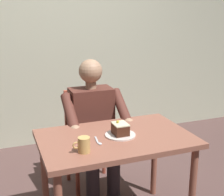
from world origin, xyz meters
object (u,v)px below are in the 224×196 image
object	(u,v)px
dining_table	(116,149)
coffee_cup	(84,145)
chair	(89,134)
cake_slice	(120,129)
seated_person	(94,127)
dessert_spoon	(98,142)

from	to	relation	value
dining_table	coffee_cup	xyz separation A→B (m)	(0.28, 0.17, 0.14)
dining_table	chair	world-z (taller)	chair
cake_slice	coffee_cup	bearing A→B (deg)	27.66
chair	seated_person	xyz separation A→B (m)	(0.00, 0.17, 0.13)
chair	coffee_cup	size ratio (longest dim) A/B	7.95
dining_table	dessert_spoon	xyz separation A→B (m)	(0.15, 0.06, 0.10)
chair	seated_person	distance (m)	0.22
seated_person	chair	bearing A→B (deg)	-90.00
dining_table	seated_person	size ratio (longest dim) A/B	0.89
cake_slice	dessert_spoon	bearing A→B (deg)	16.67
cake_slice	chair	bearing A→B (deg)	-87.12
seated_person	cake_slice	world-z (taller)	seated_person
seated_person	coffee_cup	world-z (taller)	seated_person
chair	cake_slice	world-z (taller)	chair
seated_person	cake_slice	bearing A→B (deg)	93.89
seated_person	coffee_cup	distance (m)	0.74
dining_table	dessert_spoon	bearing A→B (deg)	21.30
dessert_spoon	dining_table	bearing A→B (deg)	-158.70
chair	dessert_spoon	xyz separation A→B (m)	(0.15, 0.73, 0.25)
seated_person	cake_slice	size ratio (longest dim) A/B	9.98
chair	cake_slice	distance (m)	0.74
seated_person	coffee_cup	xyz separation A→B (m)	(0.28, 0.66, 0.16)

